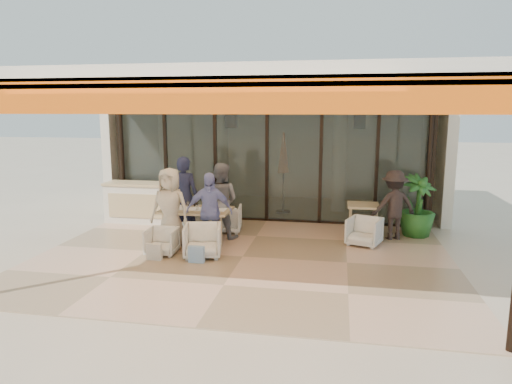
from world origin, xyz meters
TOP-DOWN VIEW (x-y plane):
  - ground at (0.00, 0.00)m, footprint 70.00×70.00m
  - terrace_floor at (0.00, 0.00)m, footprint 8.00×6.00m
  - terrace_structure at (0.00, -0.26)m, footprint 8.00×6.00m
  - glass_storefront at (0.00, 3.00)m, footprint 8.08×0.10m
  - interior_block at (0.01, 5.31)m, footprint 9.05×3.62m
  - host_counter at (-3.11, 2.30)m, footprint 1.85×0.65m
  - dining_table at (-1.21, 0.86)m, footprint 1.50×0.90m
  - chair_far_left at (-1.62, 1.80)m, footprint 0.71×0.69m
  - chair_far_right at (-0.78, 1.80)m, footprint 0.77×0.73m
  - chair_near_left at (-1.62, -0.10)m, footprint 0.61×0.57m
  - chair_near_right at (-0.78, -0.10)m, footprint 0.83×0.80m
  - diner_navy at (-1.62, 1.30)m, footprint 0.70×0.48m
  - diner_grey at (-0.78, 1.30)m, footprint 0.91×0.75m
  - diner_cream at (-1.62, 0.40)m, footprint 0.86×0.60m
  - diner_periwinkle at (-0.78, 0.40)m, footprint 0.99×0.52m
  - tote_bag_cream at (-1.62, -0.50)m, footprint 0.30×0.10m
  - tote_bag_blue at (-0.78, -0.50)m, footprint 0.30×0.10m
  - side_table at (2.37, 2.01)m, footprint 0.70×0.70m
  - side_chair at (2.37, 1.26)m, footprint 0.82×0.79m
  - standing_woman at (3.01, 1.84)m, footprint 1.14×0.89m
  - potted_palm at (3.56, 2.20)m, footprint 1.11×1.11m

SIDE VIEW (x-z plane):
  - ground at x=0.00m, z-range 0.00..0.00m
  - terrace_floor at x=0.00m, z-range 0.00..0.01m
  - tote_bag_cream at x=-1.62m, z-range 0.00..0.34m
  - tote_bag_blue at x=-0.78m, z-range 0.00..0.34m
  - chair_near_left at x=-1.62m, z-range 0.00..0.60m
  - chair_far_left at x=-1.62m, z-range 0.00..0.61m
  - side_chair at x=2.37m, z-range 0.00..0.67m
  - chair_far_right at x=-0.78m, z-range 0.00..0.71m
  - chair_near_right at x=-0.78m, z-range 0.00..0.72m
  - host_counter at x=-3.11m, z-range 0.01..1.05m
  - side_table at x=2.37m, z-range 0.27..1.01m
  - dining_table at x=-1.21m, z-range 0.22..1.15m
  - potted_palm at x=3.56m, z-range 0.00..1.42m
  - standing_woman at x=3.01m, z-range 0.00..1.56m
  - diner_periwinkle at x=-0.78m, z-range 0.00..1.61m
  - diner_cream at x=-1.62m, z-range 0.00..1.68m
  - diner_grey at x=-0.78m, z-range 0.00..1.70m
  - diner_navy at x=-1.62m, z-range 0.00..1.83m
  - glass_storefront at x=0.00m, z-range 0.00..3.20m
  - interior_block at x=0.01m, z-range 0.47..3.99m
  - terrace_structure at x=0.00m, z-range 1.55..4.95m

